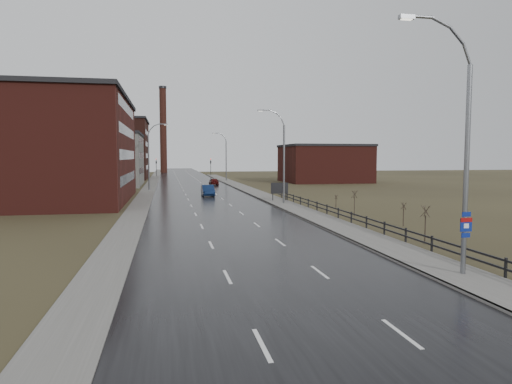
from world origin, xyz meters
name	(u,v)px	position (x,y,z in m)	size (l,w,h in m)	color
ground	(298,301)	(0.00, 0.00, 0.00)	(320.00, 320.00, 0.00)	#2D2819
road	(197,191)	(0.00, 60.00, 0.03)	(14.00, 300.00, 0.06)	black
sidewalk_right	(284,205)	(8.60, 35.00, 0.09)	(3.20, 180.00, 0.18)	#595651
curb_right	(272,205)	(7.08, 35.00, 0.09)	(0.16, 180.00, 0.18)	slate
sidewalk_left	(148,191)	(-8.20, 60.00, 0.06)	(2.40, 260.00, 0.12)	#595651
warehouse_near	(38,149)	(-20.99, 45.00, 6.76)	(22.44, 28.56, 13.50)	#471914
warehouse_mid	(100,159)	(-17.99, 78.00, 5.26)	(16.32, 20.40, 10.50)	slate
warehouse_far	(96,149)	(-22.99, 108.00, 7.76)	(26.52, 24.48, 15.50)	#331611
building_right	(324,163)	(30.30, 82.00, 4.26)	(18.36, 16.32, 8.50)	#471914
smokestack	(163,129)	(-6.00, 150.00, 15.50)	(2.70, 2.70, 30.70)	#331611
streetlight_main	(461,150)	(8.47, 2.00, 6.06)	(3.91, 0.29, 12.11)	slate
streetlight_right_mid	(282,156)	(8.50, 36.00, 5.84)	(3.36, 0.28, 11.35)	slate
streetlight_left	(150,156)	(-7.70, 62.00, 5.84)	(3.36, 0.28, 11.35)	slate
streetlight_right_far	(225,156)	(8.50, 90.00, 5.84)	(3.36, 0.28, 11.35)	slate
guardrail	(355,217)	(10.30, 18.31, 0.71)	(0.10, 53.05, 1.10)	black
shrub_c	(425,223)	(11.68, 9.98, 1.35)	(0.60, 0.63, 2.55)	#382D23
shrub_d	(404,214)	(14.16, 17.28, 1.05)	(0.47, 0.50, 1.98)	#382D23
shrub_e	(354,203)	(12.71, 23.97, 1.33)	(0.59, 0.63, 2.51)	#382D23
shrub_f	(336,202)	(13.22, 30.17, 0.83)	(0.38, 0.40, 1.57)	#382D23
billboard	(279,189)	(9.10, 39.35, 1.67)	(2.27, 0.17, 2.44)	black
traffic_light_left	(156,161)	(-8.00, 120.00, 4.60)	(0.58, 2.73, 5.30)	black
traffic_light_right	(211,161)	(8.00, 120.00, 4.60)	(0.58, 2.73, 5.30)	black
car_near	(208,191)	(0.80, 49.15, 0.80)	(1.69, 4.86, 1.60)	#0D1E44
car_far	(214,182)	(4.28, 74.53, 0.72)	(1.69, 4.20, 1.43)	#440B0B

